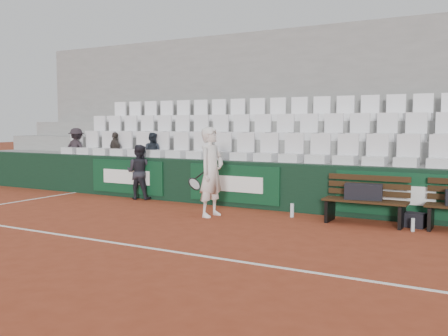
# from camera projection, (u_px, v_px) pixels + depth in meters

# --- Properties ---
(ground) EXTENTS (80.00, 80.00, 0.00)m
(ground) POSITION_uv_depth(u_px,v_px,m) (126.00, 245.00, 7.55)
(ground) COLOR #943A21
(ground) RESTS_ON ground
(court_baseline) EXTENTS (18.00, 0.06, 0.01)m
(court_baseline) POSITION_uv_depth(u_px,v_px,m) (126.00, 244.00, 7.55)
(court_baseline) COLOR white
(court_baseline) RESTS_ON ground
(back_barrier) EXTENTS (18.00, 0.34, 1.00)m
(back_barrier) POSITION_uv_depth(u_px,v_px,m) (248.00, 185.00, 10.95)
(back_barrier) COLOR black
(back_barrier) RESTS_ON ground
(grandstand_tier_front) EXTENTS (18.00, 0.95, 1.00)m
(grandstand_tier_front) POSITION_uv_depth(u_px,v_px,m) (257.00, 182.00, 11.53)
(grandstand_tier_front) COLOR gray
(grandstand_tier_front) RESTS_ON ground
(grandstand_tier_mid) EXTENTS (18.00, 0.95, 1.45)m
(grandstand_tier_mid) POSITION_uv_depth(u_px,v_px,m) (274.00, 169.00, 12.34)
(grandstand_tier_mid) COLOR gray
(grandstand_tier_mid) RESTS_ON ground
(grandstand_tier_back) EXTENTS (18.00, 0.95, 1.90)m
(grandstand_tier_back) POSITION_uv_depth(u_px,v_px,m) (288.00, 157.00, 13.14)
(grandstand_tier_back) COLOR gray
(grandstand_tier_back) RESTS_ON ground
(grandstand_rear_wall) EXTENTS (18.00, 0.30, 4.40)m
(grandstand_rear_wall) POSITION_uv_depth(u_px,v_px,m) (297.00, 110.00, 13.58)
(grandstand_rear_wall) COLOR gray
(grandstand_rear_wall) RESTS_ON ground
(seat_row_front) EXTENTS (11.90, 0.44, 0.63)m
(seat_row_front) POSITION_uv_depth(u_px,v_px,m) (254.00, 147.00, 11.31)
(seat_row_front) COLOR silver
(seat_row_front) RESTS_ON grandstand_tier_front
(seat_row_mid) EXTENTS (11.90, 0.44, 0.63)m
(seat_row_mid) POSITION_uv_depth(u_px,v_px,m) (271.00, 127.00, 12.09)
(seat_row_mid) COLOR silver
(seat_row_mid) RESTS_ON grandstand_tier_mid
(seat_row_back) EXTENTS (11.90, 0.44, 0.63)m
(seat_row_back) POSITION_uv_depth(u_px,v_px,m) (286.00, 109.00, 12.88)
(seat_row_back) COLOR white
(seat_row_back) RESTS_ON grandstand_tier_back
(bench_left) EXTENTS (1.50, 0.56, 0.45)m
(bench_left) POSITION_uv_depth(u_px,v_px,m) (365.00, 212.00, 9.09)
(bench_left) COLOR #35200F
(bench_left) RESTS_ON ground
(sports_bag_left) EXTENTS (0.70, 0.39, 0.28)m
(sports_bag_left) POSITION_uv_depth(u_px,v_px,m) (363.00, 192.00, 9.11)
(sports_bag_left) COLOR black
(sports_bag_left) RESTS_ON bench_left
(sports_bag_ground) EXTENTS (0.46, 0.32, 0.26)m
(sports_bag_ground) POSITION_uv_depth(u_px,v_px,m) (413.00, 220.00, 8.85)
(sports_bag_ground) COLOR black
(sports_bag_ground) RESTS_ON ground
(water_bottle_near) EXTENTS (0.08, 0.08, 0.27)m
(water_bottle_near) POSITION_uv_depth(u_px,v_px,m) (292.00, 210.00, 9.79)
(water_bottle_near) COLOR silver
(water_bottle_near) RESTS_ON ground
(water_bottle_far) EXTENTS (0.06, 0.06, 0.23)m
(water_bottle_far) POSITION_uv_depth(u_px,v_px,m) (413.00, 225.00, 8.48)
(water_bottle_far) COLOR silver
(water_bottle_far) RESTS_ON ground
(tennis_player) EXTENTS (0.74, 0.68, 1.77)m
(tennis_player) POSITION_uv_depth(u_px,v_px,m) (211.00, 172.00, 9.82)
(tennis_player) COLOR white
(tennis_player) RESTS_ON ground
(ball_kid) EXTENTS (0.75, 0.64, 1.33)m
(ball_kid) POSITION_uv_depth(u_px,v_px,m) (139.00, 172.00, 12.11)
(ball_kid) COLOR black
(ball_kid) RESTS_ON ground
(spectator_a) EXTENTS (0.78, 0.49, 1.17)m
(spectator_a) POSITION_uv_depth(u_px,v_px,m) (76.00, 133.00, 14.03)
(spectator_a) COLOR black
(spectator_a) RESTS_ON grandstand_tier_front
(spectator_b) EXTENTS (0.68, 0.47, 1.06)m
(spectator_b) POSITION_uv_depth(u_px,v_px,m) (115.00, 135.00, 13.34)
(spectator_b) COLOR #352F2A
(spectator_b) RESTS_ON grandstand_tier_front
(spectator_c) EXTENTS (0.59, 0.50, 1.06)m
(spectator_c) POSITION_uv_depth(u_px,v_px,m) (152.00, 136.00, 12.75)
(spectator_c) COLOR #1E242D
(spectator_c) RESTS_ON grandstand_tier_front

